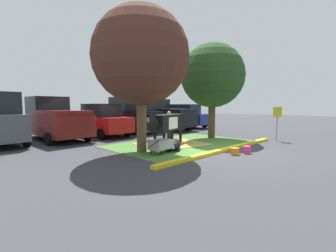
# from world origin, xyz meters

# --- Properties ---
(ground_plane) EXTENTS (80.00, 80.00, 0.00)m
(ground_plane) POSITION_xyz_m (0.00, 0.00, 0.00)
(ground_plane) COLOR #38383D
(grass_island) EXTENTS (7.04, 4.59, 0.02)m
(grass_island) POSITION_xyz_m (0.22, 2.44, 0.01)
(grass_island) COLOR #477A33
(grass_island) RESTS_ON ground
(curb_yellow) EXTENTS (8.24, 0.24, 0.12)m
(curb_yellow) POSITION_xyz_m (0.22, -0.01, 0.06)
(curb_yellow) COLOR yellow
(curb_yellow) RESTS_ON ground
(hay_bedding) EXTENTS (3.56, 2.91, 0.04)m
(hay_bedding) POSITION_xyz_m (-0.32, 2.64, 0.03)
(hay_bedding) COLOR tan
(hay_bedding) RESTS_ON ground
(shade_tree_left) EXTENTS (3.89, 3.89, 5.81)m
(shade_tree_left) POSITION_xyz_m (-2.48, 2.29, 3.85)
(shade_tree_left) COLOR brown
(shade_tree_left) RESTS_ON ground
(shade_tree_right) EXTENTS (3.66, 3.66, 5.46)m
(shade_tree_right) POSITION_xyz_m (2.93, 2.60, 3.61)
(shade_tree_right) COLOR #4C3823
(shade_tree_right) RESTS_ON ground
(cow_holstein) EXTENTS (3.06, 1.33, 1.52)m
(cow_holstein) POSITION_xyz_m (-0.49, 2.81, 1.07)
(cow_holstein) COLOR black
(cow_holstein) RESTS_ON ground
(calf_lying) EXTENTS (1.23, 1.05, 0.48)m
(calf_lying) POSITION_xyz_m (-1.20, 1.61, 0.24)
(calf_lying) COLOR black
(calf_lying) RESTS_ON ground
(person_handler) EXTENTS (0.34, 0.48, 1.60)m
(person_handler) POSITION_xyz_m (0.75, 3.93, 0.86)
(person_handler) COLOR black
(person_handler) RESTS_ON ground
(wheelbarrow) EXTENTS (1.62, 0.72, 0.63)m
(wheelbarrow) POSITION_xyz_m (-2.20, 1.43, 0.39)
(wheelbarrow) COLOR gray
(wheelbarrow) RESTS_ON ground
(parking_sign) EXTENTS (0.12, 0.44, 1.84)m
(parking_sign) POSITION_xyz_m (4.78, -0.41, 1.30)
(parking_sign) COLOR #99999E
(parking_sign) RESTS_ON ground
(bucket_orange) EXTENTS (0.34, 0.34, 0.27)m
(bucket_orange) POSITION_xyz_m (-0.22, -0.66, 0.14)
(bucket_orange) COLOR orange
(bucket_orange) RESTS_ON ground
(bucket_pink) EXTENTS (0.31, 0.31, 0.30)m
(bucket_pink) POSITION_xyz_m (0.34, -0.88, 0.16)
(bucket_pink) COLOR #EA3893
(bucket_pink) RESTS_ON ground
(pickup_truck_maroon) EXTENTS (2.42, 5.49, 2.42)m
(pickup_truck_maroon) POSITION_xyz_m (-3.78, 8.55, 1.11)
(pickup_truck_maroon) COLOR maroon
(pickup_truck_maroon) RESTS_ON ground
(sedan_red) EXTENTS (2.19, 4.48, 2.02)m
(sedan_red) POSITION_xyz_m (-1.13, 8.06, 0.98)
(sedan_red) COLOR red
(sedan_red) RESTS_ON ground
(suv_black) EXTENTS (2.30, 4.69, 2.52)m
(suv_black) POSITION_xyz_m (1.41, 8.41, 1.27)
(suv_black) COLOR black
(suv_black) RESTS_ON ground
(pickup_truck_black) EXTENTS (2.42, 5.49, 2.42)m
(pickup_truck_black) POSITION_xyz_m (4.33, 8.31, 1.11)
(pickup_truck_black) COLOR black
(pickup_truck_black) RESTS_ON ground
(sedan_blue) EXTENTS (2.19, 4.48, 2.02)m
(sedan_blue) POSITION_xyz_m (6.94, 8.09, 0.98)
(sedan_blue) COLOR navy
(sedan_blue) RESTS_ON ground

